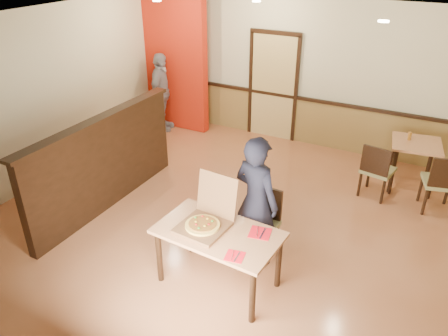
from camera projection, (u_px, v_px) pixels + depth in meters
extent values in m
plane|color=#B56E46|center=(229.00, 232.00, 6.20)|extent=(7.00, 7.00, 0.00)
plane|color=black|center=(230.00, 30.00, 4.89)|extent=(7.00, 7.00, 0.00)
plane|color=beige|center=(314.00, 75.00, 8.27)|extent=(7.00, 0.00, 7.00)
plane|color=beige|center=(36.00, 100.00, 6.99)|extent=(0.00, 7.00, 7.00)
cube|color=olive|center=(309.00, 122.00, 8.70)|extent=(7.00, 0.04, 0.90)
cube|color=black|center=(311.00, 100.00, 8.46)|extent=(7.00, 0.06, 0.06)
cube|color=tan|center=(273.00, 87.00, 8.74)|extent=(0.90, 0.06, 2.10)
cube|color=black|center=(105.00, 164.00, 6.55)|extent=(0.14, 3.00, 1.40)
cube|color=black|center=(98.00, 119.00, 6.21)|extent=(0.20, 3.10, 0.05)
cube|color=#B11F0C|center=(172.00, 63.00, 9.09)|extent=(1.60, 0.20, 2.78)
cylinder|color=beige|center=(157.00, 1.00, 7.25)|extent=(0.14, 0.14, 0.02)
cylinder|color=beige|center=(256.00, 1.00, 7.18)|extent=(0.14, 0.14, 0.02)
cylinder|color=beige|center=(384.00, 21.00, 5.49)|extent=(0.14, 0.14, 0.02)
cube|color=tan|center=(218.00, 233.00, 4.96)|extent=(1.46, 0.89, 0.04)
cylinder|color=black|center=(159.00, 256.00, 5.19)|extent=(0.07, 0.07, 0.72)
cylinder|color=black|center=(191.00, 229.00, 5.68)|extent=(0.07, 0.07, 0.72)
cylinder|color=black|center=(252.00, 296.00, 4.61)|extent=(0.07, 0.07, 0.72)
cylinder|color=black|center=(279.00, 262.00, 5.10)|extent=(0.07, 0.07, 0.72)
cube|color=olive|center=(258.00, 226.00, 5.56)|extent=(0.48, 0.48, 0.06)
cube|color=black|center=(266.00, 202.00, 5.60)|extent=(0.44, 0.07, 0.44)
cylinder|color=black|center=(237.00, 245.00, 5.63)|extent=(0.04, 0.04, 0.40)
cylinder|color=black|center=(251.00, 230.00, 5.92)|extent=(0.04, 0.04, 0.40)
cylinder|color=black|center=(264.00, 255.00, 5.46)|extent=(0.04, 0.04, 0.40)
cylinder|color=black|center=(277.00, 239.00, 5.74)|extent=(0.04, 0.04, 0.40)
cube|color=olive|center=(378.00, 170.00, 6.90)|extent=(0.53, 0.53, 0.06)
cube|color=black|center=(376.00, 161.00, 6.64)|extent=(0.44, 0.11, 0.44)
cylinder|color=black|center=(391.00, 183.00, 7.05)|extent=(0.04, 0.04, 0.40)
cylinder|color=black|center=(383.00, 193.00, 6.79)|extent=(0.04, 0.04, 0.40)
cylinder|color=black|center=(368.00, 176.00, 7.25)|extent=(0.04, 0.04, 0.40)
cylinder|color=black|center=(359.00, 185.00, 6.99)|extent=(0.04, 0.04, 0.40)
cube|color=olive|center=(440.00, 182.00, 6.52)|extent=(0.59, 0.59, 0.06)
cube|color=black|center=(448.00, 174.00, 6.21)|extent=(0.45, 0.16, 0.45)
cylinder|color=black|center=(447.00, 192.00, 6.78)|extent=(0.05, 0.05, 0.41)
cylinder|color=black|center=(420.00, 190.00, 6.85)|extent=(0.05, 0.05, 0.41)
cylinder|color=black|center=(425.00, 203.00, 6.51)|extent=(0.05, 0.05, 0.41)
cube|color=tan|center=(417.00, 144.00, 6.99)|extent=(0.86, 0.86, 0.04)
cylinder|color=black|center=(393.00, 171.00, 7.02)|extent=(0.07, 0.07, 0.76)
cylinder|color=black|center=(393.00, 156.00, 7.51)|extent=(0.07, 0.07, 0.76)
cylinder|color=black|center=(432.00, 177.00, 6.85)|extent=(0.07, 0.07, 0.76)
cylinder|color=black|center=(430.00, 161.00, 7.34)|extent=(0.07, 0.07, 0.76)
imported|color=black|center=(256.00, 202.00, 5.31)|extent=(0.72, 0.57, 1.73)
imported|color=#93929A|center=(161.00, 93.00, 9.15)|extent=(0.66, 1.04, 1.65)
cube|color=brown|center=(203.00, 227.00, 4.99)|extent=(0.56, 0.56, 0.04)
cube|color=brown|center=(217.00, 195.00, 5.09)|extent=(0.53, 0.14, 0.52)
cylinder|color=#E4BD53|center=(203.00, 225.00, 4.98)|extent=(0.51, 0.51, 0.03)
cube|color=red|center=(235.00, 256.00, 4.57)|extent=(0.23, 0.23, 0.00)
cylinder|color=white|center=(232.00, 255.00, 4.58)|extent=(0.04, 0.17, 0.01)
cube|color=white|center=(237.00, 257.00, 4.55)|extent=(0.05, 0.18, 0.00)
cube|color=red|center=(260.00, 233.00, 4.93)|extent=(0.28, 0.28, 0.01)
cylinder|color=white|center=(258.00, 232.00, 4.94)|extent=(0.05, 0.20, 0.01)
cube|color=white|center=(262.00, 233.00, 4.91)|extent=(0.06, 0.22, 0.00)
cylinder|color=#985E1B|center=(410.00, 136.00, 7.05)|extent=(0.05, 0.05, 0.14)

